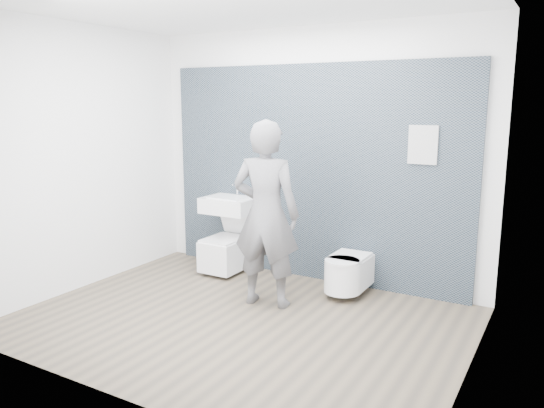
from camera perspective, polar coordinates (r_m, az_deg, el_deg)
The scene contains 8 objects.
ground at distance 5.03m, azimuth -3.50°, elevation -12.41°, with size 4.00×4.00×0.00m, color brown.
room_shell at distance 4.62m, azimuth -3.75°, elevation 7.80°, with size 4.00×4.00×4.00m.
tile_wall at distance 6.22m, azimuth 4.04°, elevation -7.75°, with size 3.60×0.06×2.40m, color black.
washbasin at distance 6.25m, azimuth -4.58°, elevation -0.06°, with size 0.61×0.45×0.45m.
toilet_square at distance 6.32m, azimuth -4.88°, elevation -5.11°, with size 0.42×0.61×0.80m.
toilet_rounded at distance 5.61m, azimuth 8.06°, elevation -7.32°, with size 0.38×0.64×0.34m.
info_placard at distance 5.78m, azimuth 15.11°, elevation -9.60°, with size 0.29×0.03×0.38m, color white.
visitor at distance 5.14m, azimuth -0.65°, elevation -1.12°, with size 0.67×0.44×1.83m, color slate.
Camera 1 is at (2.56, -3.84, 1.99)m, focal length 35.00 mm.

